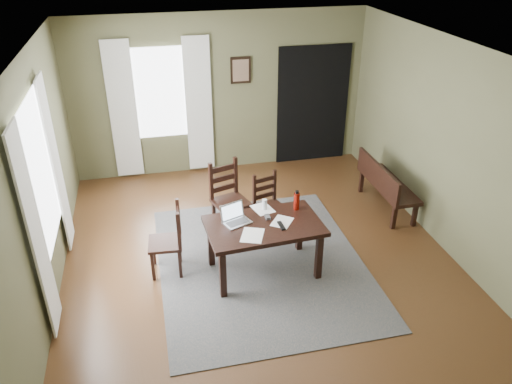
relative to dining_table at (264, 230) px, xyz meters
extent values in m
cube|color=#492C16|center=(0.01, 0.17, -0.63)|extent=(5.00, 6.00, 0.01)
cube|color=brown|center=(0.01, 3.17, 0.73)|extent=(5.00, 0.02, 2.70)
cube|color=brown|center=(0.01, -2.83, 0.73)|extent=(5.00, 0.02, 2.70)
cube|color=brown|center=(-2.49, 0.17, 0.73)|extent=(0.02, 6.00, 2.70)
cube|color=brown|center=(2.51, 0.17, 0.73)|extent=(0.02, 6.00, 2.70)
cube|color=white|center=(0.01, 0.17, 2.08)|extent=(5.00, 6.00, 0.02)
cube|color=#444444|center=(0.01, 0.17, -0.61)|extent=(2.60, 3.20, 0.01)
cube|color=black|center=(0.00, 0.00, 0.06)|extent=(1.44, 0.93, 0.06)
cube|color=black|center=(0.00, 0.00, 0.01)|extent=(1.29, 0.77, 0.05)
cube|color=black|center=(-0.58, -0.36, -0.31)|extent=(0.08, 0.08, 0.59)
cube|color=black|center=(-0.62, 0.28, -0.31)|extent=(0.08, 0.08, 0.59)
cube|color=black|center=(0.62, -0.28, -0.31)|extent=(0.08, 0.08, 0.59)
cube|color=black|center=(0.58, 0.36, -0.31)|extent=(0.08, 0.08, 0.59)
cube|color=black|center=(-1.19, 0.27, -0.19)|extent=(0.44, 0.44, 0.04)
cube|color=black|center=(-1.34, 0.45, -0.41)|extent=(0.04, 0.04, 0.40)
cube|color=black|center=(-1.01, 0.42, -0.41)|extent=(0.04, 0.04, 0.40)
cube|color=black|center=(-1.37, 0.12, -0.41)|extent=(0.04, 0.04, 0.40)
cube|color=black|center=(-1.04, 0.10, -0.41)|extent=(0.04, 0.04, 0.40)
cube|color=black|center=(-0.99, 0.43, 0.07)|extent=(0.05, 0.05, 0.51)
cube|color=black|center=(-1.02, 0.08, 0.07)|extent=(0.05, 0.05, 0.51)
cube|color=black|center=(-1.01, 0.26, -0.06)|extent=(0.05, 0.30, 0.07)
cube|color=black|center=(-1.01, 0.26, 0.07)|extent=(0.05, 0.30, 0.07)
cube|color=black|center=(-1.01, 0.26, 0.21)|extent=(0.05, 0.30, 0.07)
cube|color=black|center=(-0.23, 1.00, -0.15)|extent=(0.57, 0.57, 0.04)
cube|color=black|center=(-0.35, 0.77, -0.39)|extent=(0.05, 0.05, 0.44)
cube|color=black|center=(-0.46, 1.12, -0.39)|extent=(0.05, 0.05, 0.44)
cube|color=black|center=(0.00, 0.89, -0.39)|extent=(0.05, 0.05, 0.44)
cube|color=black|center=(-0.11, 1.23, -0.39)|extent=(0.05, 0.05, 0.44)
cube|color=black|center=(-0.48, 1.14, 0.14)|extent=(0.06, 0.06, 0.56)
cube|color=black|center=(-0.11, 1.26, 0.14)|extent=(0.06, 0.06, 0.56)
cube|color=black|center=(-0.29, 1.20, -0.01)|extent=(0.33, 0.13, 0.08)
cube|color=black|center=(-0.29, 1.20, 0.14)|extent=(0.33, 0.13, 0.08)
cube|color=black|center=(-0.29, 1.20, 0.30)|extent=(0.33, 0.13, 0.08)
cube|color=black|center=(0.30, 0.85, -0.22)|extent=(0.47, 0.47, 0.04)
cube|color=black|center=(0.20, 0.66, -0.42)|extent=(0.04, 0.04, 0.37)
cube|color=black|center=(0.11, 0.96, -0.42)|extent=(0.04, 0.04, 0.37)
cube|color=black|center=(0.50, 0.75, -0.42)|extent=(0.04, 0.04, 0.37)
cube|color=black|center=(0.41, 1.05, -0.42)|extent=(0.04, 0.04, 0.37)
cube|color=black|center=(0.10, 0.97, 0.02)|extent=(0.05, 0.05, 0.47)
cube|color=black|center=(0.41, 1.07, 0.02)|extent=(0.05, 0.05, 0.47)
cube|color=black|center=(0.26, 1.02, -0.10)|extent=(0.28, 0.10, 0.06)
cube|color=black|center=(0.26, 1.02, 0.02)|extent=(0.28, 0.10, 0.06)
cube|color=black|center=(0.26, 1.02, 0.15)|extent=(0.28, 0.10, 0.06)
cube|color=black|center=(2.23, 1.14, -0.22)|extent=(0.43, 1.34, 0.06)
cube|color=black|center=(2.39, 0.56, -0.43)|extent=(0.06, 0.06, 0.37)
cube|color=black|center=(2.06, 0.56, -0.43)|extent=(0.06, 0.06, 0.37)
cube|color=black|center=(2.39, 1.71, -0.43)|extent=(0.06, 0.06, 0.37)
cube|color=black|center=(2.06, 1.71, -0.43)|extent=(0.06, 0.06, 0.37)
cube|color=black|center=(2.04, 1.14, -0.03)|extent=(0.05, 1.34, 0.33)
cube|color=#B7B7BC|center=(-0.31, 0.09, 0.09)|extent=(0.38, 0.32, 0.02)
cube|color=#B7B7BC|center=(-0.35, 0.20, 0.20)|extent=(0.32, 0.17, 0.21)
cube|color=silver|center=(-0.35, 0.19, 0.20)|extent=(0.27, 0.14, 0.17)
cube|color=#3F3F42|center=(-0.31, 0.09, 0.10)|extent=(0.30, 0.22, 0.00)
cube|color=#3F3F42|center=(0.07, 0.12, 0.10)|extent=(0.06, 0.10, 0.03)
cube|color=black|center=(0.19, -0.10, 0.10)|extent=(0.06, 0.19, 0.02)
cylinder|color=silver|center=(0.09, 0.34, 0.16)|extent=(0.08, 0.08, 0.14)
cylinder|color=#A6190C|center=(0.48, 0.26, 0.20)|extent=(0.08, 0.08, 0.23)
cylinder|color=black|center=(0.48, 0.26, 0.33)|extent=(0.05, 0.05, 0.04)
cube|color=white|center=(0.23, 0.00, 0.09)|extent=(0.34, 0.35, 0.00)
cube|color=white|center=(0.07, 0.35, 0.09)|extent=(0.29, 0.34, 0.00)
cube|color=white|center=(-0.19, -0.21, 0.09)|extent=(0.35, 0.39, 0.00)
cube|color=white|center=(-2.46, 0.37, 0.83)|extent=(0.01, 1.30, 1.70)
cube|color=white|center=(-0.99, 3.14, 0.83)|extent=(1.00, 0.01, 1.50)
cube|color=silver|center=(-2.43, -0.45, 0.58)|extent=(0.03, 0.48, 2.30)
cube|color=silver|center=(-2.43, 1.19, 0.58)|extent=(0.03, 0.48, 2.30)
cube|color=silver|center=(-1.61, 3.11, 0.58)|extent=(0.44, 0.03, 2.30)
cube|color=silver|center=(-0.37, 3.11, 0.58)|extent=(0.44, 0.03, 2.30)
cube|color=black|center=(0.36, 3.14, 1.13)|extent=(0.34, 0.03, 0.44)
cube|color=brown|center=(0.36, 3.12, 1.13)|extent=(0.27, 0.01, 0.36)
cube|color=black|center=(1.66, 3.14, 0.43)|extent=(1.30, 0.03, 2.10)
camera|label=1|loc=(-1.24, -4.96, 3.30)|focal=35.00mm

